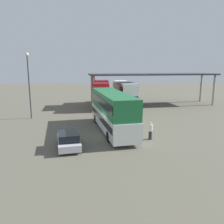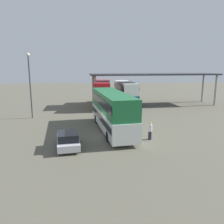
% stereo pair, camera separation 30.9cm
% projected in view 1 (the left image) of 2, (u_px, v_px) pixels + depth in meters
% --- Properties ---
extents(ground_plane, '(140.00, 140.00, 0.00)m').
position_uv_depth(ground_plane, '(111.00, 136.00, 21.98)').
color(ground_plane, '#5A5749').
extents(double_decker_main, '(4.30, 11.85, 4.06)m').
position_uv_depth(double_decker_main, '(112.00, 110.00, 23.57)').
color(double_decker_main, silver).
rests_on(double_decker_main, ground_plane).
extents(parked_hatchback, '(2.41, 4.09, 1.35)m').
position_uv_depth(parked_hatchback, '(69.00, 140.00, 18.74)').
color(parked_hatchback, silver).
rests_on(parked_hatchback, ground_plane).
extents(double_decker_near_canopy, '(2.94, 10.20, 4.23)m').
position_uv_depth(double_decker_near_canopy, '(101.00, 93.00, 37.90)').
color(double_decker_near_canopy, orange).
rests_on(double_decker_near_canopy, ground_plane).
extents(double_decker_mid_row, '(3.27, 10.39, 4.01)m').
position_uv_depth(double_decker_mid_row, '(124.00, 92.00, 39.67)').
color(double_decker_mid_row, navy).
rests_on(double_decker_mid_row, ground_plane).
extents(depot_canopy, '(22.48, 7.30, 5.47)m').
position_uv_depth(depot_canopy, '(153.00, 76.00, 38.90)').
color(depot_canopy, '#33353A').
rests_on(depot_canopy, ground_plane).
extents(lamppost_tall, '(0.44, 0.44, 8.36)m').
position_uv_depth(lamppost_tall, '(29.00, 78.00, 28.54)').
color(lamppost_tall, '#33353A').
rests_on(lamppost_tall, ground_plane).
extents(pedestrian_waiting, '(0.38, 0.38, 1.66)m').
position_uv_depth(pedestrian_waiting, '(150.00, 131.00, 20.92)').
color(pedestrian_waiting, '#262633').
rests_on(pedestrian_waiting, ground_plane).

